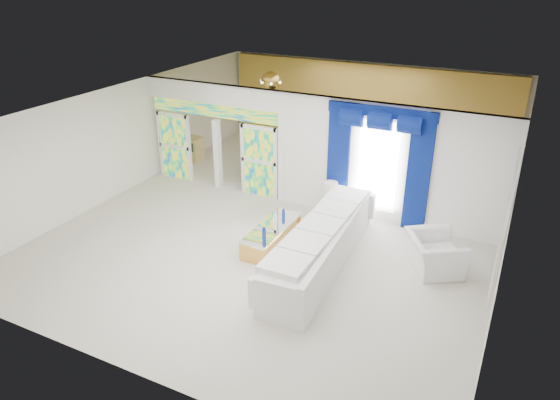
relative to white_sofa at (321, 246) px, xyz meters
The scene contains 22 objects.
floor 2.27m from the white_sofa, 132.49° to the left, with size 12.00×12.00×0.00m, color #B7AF9E.
dividing_wall 2.92m from the white_sofa, 76.26° to the left, with size 5.70×0.18×3.00m, color white.
dividing_header 5.58m from the white_sofa, 148.75° to the left, with size 4.30×0.18×0.55m, color white.
stained_panel_left 6.38m from the white_sofa, 155.43° to the left, with size 0.95×0.04×2.00m, color #994C3F.
stained_panel_right 3.98m from the white_sofa, 137.95° to the left, with size 0.95×0.04×2.00m, color #994C3F.
stained_transom 5.41m from the white_sofa, 148.75° to the left, with size 4.00×0.05×0.35m, color #994C3F.
window_pane 2.77m from the white_sofa, 81.14° to the left, with size 1.00×0.02×2.30m, color white.
blue_drape_left 2.76m from the white_sofa, 103.52° to the left, with size 0.55×0.10×2.80m, color #030841.
blue_drape_right 3.03m from the white_sofa, 60.93° to the left, with size 0.55×0.10×2.80m, color #030841.
blue_pelmet 3.49m from the white_sofa, 81.04° to the left, with size 2.60×0.12×0.25m, color #030841.
wall_mirror 3.67m from the white_sofa, 10.58° to the left, with size 0.04×2.70×1.90m, color white.
gold_curtains 7.76m from the white_sofa, 101.28° to the left, with size 9.70×0.12×2.90m, color #AE7B29.
white_sofa is the anchor object (origin of this frame).
coffee_table 1.40m from the white_sofa, 167.47° to the left, with size 0.64×1.93×0.43m, color gold.
console_table 2.29m from the white_sofa, 99.43° to the left, with size 1.09×0.34×0.36m, color white.
table_lamp 2.36m from the white_sofa, 106.67° to the left, with size 0.36×0.36×0.58m, color silver.
armchair 2.38m from the white_sofa, 21.56° to the left, with size 1.18×1.03×0.77m, color silver.
grand_piano 5.44m from the white_sofa, 124.40° to the left, with size 1.58×2.07×1.05m, color black.
piano_bench 4.22m from the white_sofa, 136.79° to the left, with size 0.96×0.37×0.32m, color black.
tv_console 7.42m from the white_sofa, 146.40° to the left, with size 0.54×0.49×0.78m, color tan.
chandelier 6.69m from the white_sofa, 127.03° to the left, with size 0.60×0.60×0.60m, color gold.
decanters 1.39m from the white_sofa, 165.43° to the left, with size 0.25×1.19×0.22m.
Camera 1 is at (4.96, -10.59, 5.97)m, focal length 33.00 mm.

